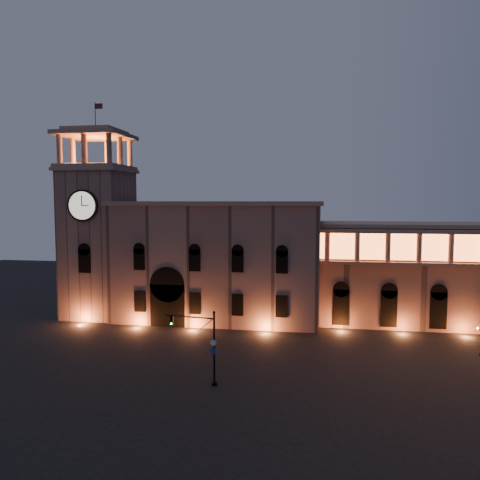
{
  "coord_description": "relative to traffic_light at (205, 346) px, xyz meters",
  "views": [
    {
      "loc": [
        12.27,
        -46.09,
        17.7
      ],
      "look_at": [
        2.32,
        16.0,
        12.4
      ],
      "focal_mm": 35.0,
      "sensor_mm": 36.0,
      "label": 1
    }
  ],
  "objects": [
    {
      "name": "clock_tower",
      "position": [
        -22.55,
        24.26,
        8.7
      ],
      "size": [
        9.8,
        9.8,
        32.4
      ],
      "color": "#886559",
      "rests_on": "ground"
    },
    {
      "name": "traffic_light",
      "position": [
        0.0,
        0.0,
        0.0
      ],
      "size": [
        5.24,
        1.03,
        7.23
      ],
      "rotation": [
        0.0,
        0.0,
        -0.14
      ],
      "color": "black",
      "rests_on": "ground"
    },
    {
      "name": "colonnade_wing",
      "position": [
        29.95,
        27.2,
        3.54
      ],
      "size": [
        40.6,
        11.5,
        14.5
      ],
      "color": "#836053",
      "rests_on": "ground"
    },
    {
      "name": "ground",
      "position": [
        -2.05,
        3.28,
        -3.8
      ],
      "size": [
        160.0,
        160.0,
        0.0
      ],
      "primitive_type": "plane",
      "color": "black",
      "rests_on": "ground"
    },
    {
      "name": "government_building",
      "position": [
        -4.12,
        25.21,
        4.97
      ],
      "size": [
        30.8,
        12.8,
        17.6
      ],
      "color": "#886559",
      "rests_on": "ground"
    }
  ]
}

